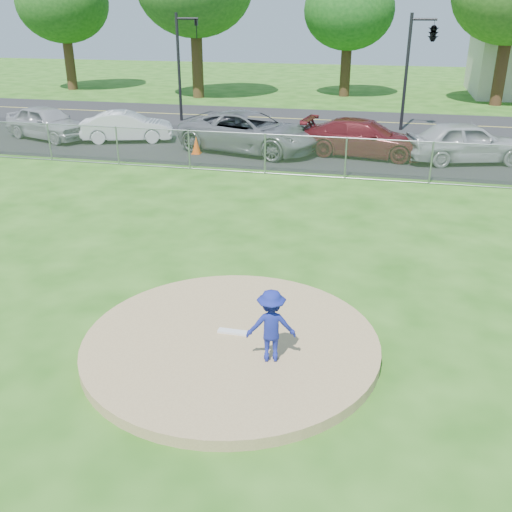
{
  "coord_description": "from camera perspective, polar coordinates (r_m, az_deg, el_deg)",
  "views": [
    {
      "loc": [
        2.49,
        -8.61,
        5.71
      ],
      "look_at": [
        0.0,
        2.0,
        1.0
      ],
      "focal_mm": 40.0,
      "sensor_mm": 36.0,
      "label": 1
    }
  ],
  "objects": [
    {
      "name": "parked_car_pearl",
      "position": [
        24.86,
        20.31,
        10.64
      ],
      "size": [
        5.15,
        3.24,
        1.64
      ],
      "primitive_type": "imported",
      "rotation": [
        0.0,
        0.0,
        1.87
      ],
      "color": "#B0B3B5",
      "rests_on": "parking_lot"
    },
    {
      "name": "parked_car_silver",
      "position": [
        29.6,
        -20.15,
        12.42
      ],
      "size": [
        4.9,
        3.28,
        1.55
      ],
      "primitive_type": "imported",
      "rotation": [
        0.0,
        0.0,
        1.22
      ],
      "color": "#A3A3A7",
      "rests_on": "parking_lot"
    },
    {
      "name": "chain_link_fence",
      "position": [
        21.34,
        6.24,
        9.81
      ],
      "size": [
        40.0,
        0.06,
        1.5
      ],
      "primitive_type": "cube",
      "color": "gray",
      "rests_on": "ground"
    },
    {
      "name": "traffic_signal_center",
      "position": [
        30.66,
        17.07,
        20.39
      ],
      "size": [
        1.42,
        2.48,
        5.6
      ],
      "color": "black",
      "rests_on": "ground"
    },
    {
      "name": "ground",
      "position": [
        19.62,
        5.38,
        6.36
      ],
      "size": [
        120.0,
        120.0,
        0.0
      ],
      "primitive_type": "plane",
      "color": "#235913",
      "rests_on": "ground"
    },
    {
      "name": "pitchers_mound",
      "position": [
        10.57,
        -2.51,
        -8.7
      ],
      "size": [
        5.4,
        5.4,
        0.2
      ],
      "primitive_type": "cylinder",
      "color": "tan",
      "rests_on": "ground"
    },
    {
      "name": "traffic_signal_left",
      "position": [
        32.69,
        -7.36,
        19.09
      ],
      "size": [
        1.28,
        0.2,
        5.6
      ],
      "color": "black",
      "rests_on": "ground"
    },
    {
      "name": "parked_car_gray",
      "position": [
        25.24,
        -0.67,
        12.3
      ],
      "size": [
        6.61,
        4.24,
        1.7
      ],
      "primitive_type": "imported",
      "rotation": [
        0.0,
        0.0,
        1.32
      ],
      "color": "slate",
      "rests_on": "parking_lot"
    },
    {
      "name": "parked_car_darkred",
      "position": [
        24.87,
        10.77,
        11.51
      ],
      "size": [
        5.45,
        2.83,
        1.51
      ],
      "primitive_type": "imported",
      "rotation": [
        0.0,
        0.0,
        1.43
      ],
      "color": "#5C171B",
      "rests_on": "parking_lot"
    },
    {
      "name": "street",
      "position": [
        33.2,
        8.95,
        13.21
      ],
      "size": [
        60.0,
        7.0,
        0.01
      ],
      "primitive_type": "cube",
      "color": "#232326",
      "rests_on": "ground"
    },
    {
      "name": "pitcher",
      "position": [
        9.62,
        1.52,
        -6.99
      ],
      "size": [
        0.93,
        0.68,
        1.3
      ],
      "primitive_type": "imported",
      "rotation": [
        0.0,
        0.0,
        3.39
      ],
      "color": "navy",
      "rests_on": "pitchers_mound"
    },
    {
      "name": "traffic_cone",
      "position": [
        25.02,
        -5.99,
        10.97
      ],
      "size": [
        0.39,
        0.39,
        0.75
      ],
      "primitive_type": "cone",
      "color": "#E64E0C",
      "rests_on": "parking_lot"
    },
    {
      "name": "pitching_rubber",
      "position": [
        10.67,
        -2.23,
        -7.6
      ],
      "size": [
        0.6,
        0.15,
        0.04
      ],
      "primitive_type": "cube",
      "color": "white",
      "rests_on": "pitchers_mound"
    },
    {
      "name": "parked_car_white",
      "position": [
        28.0,
        -12.77,
        12.51
      ],
      "size": [
        4.41,
        2.69,
        1.37
      ],
      "primitive_type": "imported",
      "rotation": [
        0.0,
        0.0,
        1.89
      ],
      "color": "silver",
      "rests_on": "parking_lot"
    },
    {
      "name": "parking_lot",
      "position": [
        25.87,
        7.49,
        10.45
      ],
      "size": [
        50.0,
        8.0,
        0.01
      ],
      "primitive_type": "cube",
      "color": "black",
      "rests_on": "ground"
    }
  ]
}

